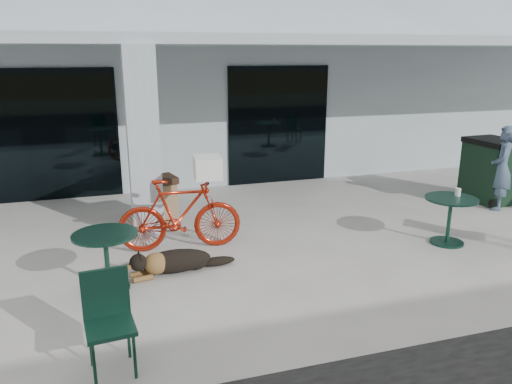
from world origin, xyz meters
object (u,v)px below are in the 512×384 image
object	(u,v)px
cafe_chair_near	(110,326)
cafe_table_far	(449,221)
trash_receptacle	(162,200)
bicycle	(180,214)
wheeled_bin	(491,170)
person	(502,168)
cafe_table_near	(107,262)
dog	(176,260)

from	to	relation	value
cafe_chair_near	cafe_table_far	size ratio (longest dim) A/B	1.22
cafe_table_far	trash_receptacle	distance (m)	4.92
bicycle	cafe_chair_near	xyz separation A→B (m)	(-1.12, -2.94, -0.07)
cafe_chair_near	wheeled_bin	distance (m)	8.50
person	wheeled_bin	xyz separation A→B (m)	(0.24, 0.52, -0.18)
cafe_table_far	wheeled_bin	bearing A→B (deg)	37.00
bicycle	cafe_table_near	size ratio (longest dim) A/B	2.29
trash_receptacle	cafe_chair_near	bearing A→B (deg)	-103.09
wheeled_bin	cafe_table_far	bearing A→B (deg)	-146.73
person	trash_receptacle	world-z (taller)	person
bicycle	cafe_table_far	distance (m)	4.30
cafe_table_near	person	size ratio (longest dim) A/B	0.50
bicycle	cafe_chair_near	world-z (taller)	bicycle
dog	trash_receptacle	size ratio (longest dim) A/B	1.33
cafe_chair_near	cafe_table_far	bearing A→B (deg)	14.18
cafe_table_near	wheeled_bin	bearing A→B (deg)	13.62
person	wheeled_bin	size ratio (longest dim) A/B	1.27
cafe_chair_near	dog	bearing A→B (deg)	60.68
cafe_table_far	person	xyz separation A→B (m)	(2.13, 1.27, 0.44)
cafe_chair_near	person	world-z (taller)	person
bicycle	wheeled_bin	world-z (taller)	wheeled_bin
dog	cafe_table_near	bearing A→B (deg)	-174.52
bicycle	trash_receptacle	world-z (taller)	bicycle
wheeled_bin	cafe_table_near	bearing A→B (deg)	-170.11
dog	cafe_chair_near	bearing A→B (deg)	-124.10
bicycle	cafe_table_near	distance (m)	1.59
person	cafe_table_far	bearing A→B (deg)	-18.57
cafe_chair_near	wheeled_bin	world-z (taller)	wheeled_bin
bicycle	person	distance (m)	6.31
bicycle	person	bearing A→B (deg)	-82.66
dog	cafe_chair_near	distance (m)	2.31
bicycle	person	xyz separation A→B (m)	(6.30, 0.23, 0.26)
cafe_table_far	trash_receptacle	world-z (taller)	trash_receptacle
cafe_table_near	trash_receptacle	distance (m)	2.66
cafe_table_far	wheeled_bin	size ratio (longest dim) A/B	0.63
trash_receptacle	dog	bearing A→B (deg)	-92.08
person	trash_receptacle	distance (m)	6.54
person	cafe_chair_near	bearing A→B (deg)	-26.18
trash_receptacle	wheeled_bin	distance (m)	6.69
dog	trash_receptacle	distance (m)	2.22
cafe_table_far	wheeled_bin	distance (m)	2.98
bicycle	cafe_table_near	world-z (taller)	bicycle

